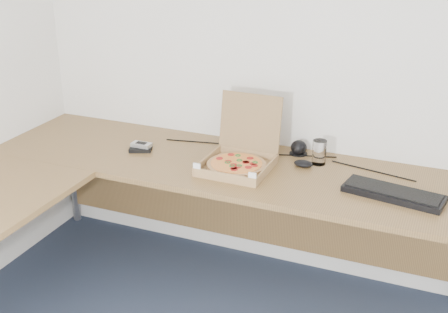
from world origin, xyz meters
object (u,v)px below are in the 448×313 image
at_px(pizza_box, 238,161).
at_px(wallet, 141,148).
at_px(desk, 126,191).
at_px(keyboard, 393,194).
at_px(drinking_glass, 319,152).

relative_size(pizza_box, wallet, 3.29).
height_order(desk, keyboard, keyboard).
relative_size(pizza_box, keyboard, 0.86).
relative_size(desk, pizza_box, 6.50).
xyz_separation_m(pizza_box, wallet, (-0.57, 0.02, -0.03)).
distance_m(desk, keyboard, 1.24).
relative_size(desk, drinking_glass, 19.72).
xyz_separation_m(desk, keyboard, (1.18, 0.37, 0.04)).
bearing_deg(wallet, drinking_glass, -9.97).
height_order(pizza_box, wallet, pizza_box).
relative_size(desk, keyboard, 5.58).
xyz_separation_m(keyboard, wallet, (-1.34, 0.05, -0.00)).
bearing_deg(desk, wallet, 111.03).
relative_size(drinking_glass, keyboard, 0.28).
bearing_deg(drinking_glass, keyboard, -30.26).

